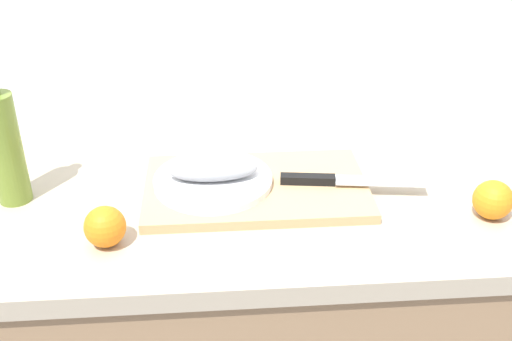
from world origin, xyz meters
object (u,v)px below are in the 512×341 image
fish_fillet (213,169)px  olive_oil_bottle (5,146)px  cutting_board (256,188)px  white_plate (213,180)px  chef_knife (334,180)px  orange_0 (105,227)px

fish_fillet → olive_oil_bottle: bearing=179.6°
cutting_board → olive_oil_bottle: (-0.48, 0.01, 0.11)m
white_plate → fish_fillet: 0.03m
cutting_board → olive_oil_bottle: olive_oil_bottle is taller
white_plate → chef_knife: (0.24, -0.02, 0.00)m
white_plate → orange_0: bearing=-139.7°
white_plate → cutting_board: bearing=-3.9°
fish_fillet → olive_oil_bottle: 0.40m
olive_oil_bottle → orange_0: bearing=-39.5°
olive_oil_bottle → white_plate: bearing=-0.4°
cutting_board → orange_0: 0.32m
fish_fillet → olive_oil_bottle: (-0.39, 0.00, 0.07)m
olive_oil_bottle → orange_0: 0.27m
fish_fillet → cutting_board: bearing=-3.9°
fish_fillet → white_plate: bearing=90.0°
chef_knife → olive_oil_bottle: (-0.63, 0.02, 0.09)m
white_plate → orange_0: (-0.19, -0.16, 0.01)m
fish_fillet → orange_0: 0.25m
cutting_board → olive_oil_bottle: size_ratio=1.54×
white_plate → chef_knife: bearing=-4.6°
cutting_board → fish_fillet: 0.10m
cutting_board → olive_oil_bottle: bearing=178.9°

